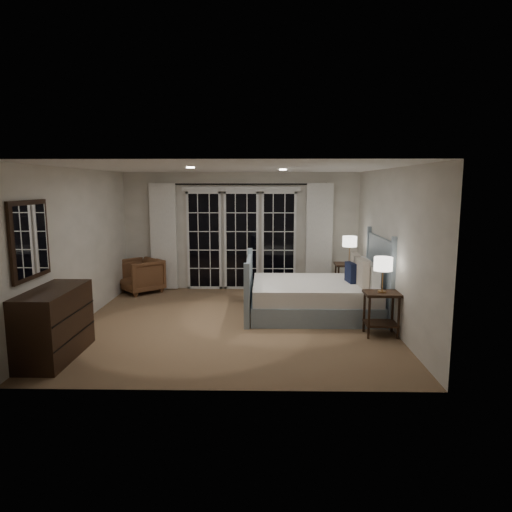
{
  "coord_description": "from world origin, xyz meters",
  "views": [
    {
      "loc": [
        0.49,
        -7.22,
        2.24
      ],
      "look_at": [
        0.35,
        0.37,
        1.05
      ],
      "focal_mm": 32.0,
      "sensor_mm": 36.0,
      "label": 1
    }
  ],
  "objects_px": {
    "nightstand_right": "(349,275)",
    "armchair": "(141,276)",
    "dresser": "(54,324)",
    "bed": "(317,295)",
    "lamp_left": "(383,264)",
    "nightstand_left": "(381,307)",
    "lamp_right": "(350,242)"
  },
  "relations": [
    {
      "from": "nightstand_right",
      "to": "nightstand_left",
      "type": "bearing_deg",
      "value": -87.99
    },
    {
      "from": "armchair",
      "to": "nightstand_left",
      "type": "bearing_deg",
      "value": 15.12
    },
    {
      "from": "nightstand_left",
      "to": "lamp_left",
      "type": "relative_size",
      "value": 1.26
    },
    {
      "from": "bed",
      "to": "lamp_left",
      "type": "xyz_separation_m",
      "value": [
        0.83,
        -1.11,
        0.74
      ]
    },
    {
      "from": "nightstand_left",
      "to": "armchair",
      "type": "height_order",
      "value": "armchair"
    },
    {
      "from": "bed",
      "to": "nightstand_left",
      "type": "height_order",
      "value": "bed"
    },
    {
      "from": "dresser",
      "to": "lamp_right",
      "type": "bearing_deg",
      "value": 36.25
    },
    {
      "from": "nightstand_right",
      "to": "armchair",
      "type": "height_order",
      "value": "armchair"
    },
    {
      "from": "lamp_right",
      "to": "nightstand_left",
      "type": "bearing_deg",
      "value": -87.99
    },
    {
      "from": "bed",
      "to": "dresser",
      "type": "distance_m",
      "value": 4.2
    },
    {
      "from": "nightstand_right",
      "to": "lamp_right",
      "type": "bearing_deg",
      "value": 14.04
    },
    {
      "from": "bed",
      "to": "lamp_left",
      "type": "bearing_deg",
      "value": -53.41
    },
    {
      "from": "bed",
      "to": "armchair",
      "type": "xyz_separation_m",
      "value": [
        -3.51,
        1.58,
        0.02
      ]
    },
    {
      "from": "lamp_right",
      "to": "bed",
      "type": "bearing_deg",
      "value": -123.38
    },
    {
      "from": "nightstand_right",
      "to": "dresser",
      "type": "xyz_separation_m",
      "value": [
        -4.39,
        -3.22,
        -0.01
      ]
    },
    {
      "from": "lamp_right",
      "to": "armchair",
      "type": "bearing_deg",
      "value": 174.06
    },
    {
      "from": "armchair",
      "to": "lamp_left",
      "type": "bearing_deg",
      "value": 15.12
    },
    {
      "from": "bed",
      "to": "lamp_left",
      "type": "relative_size",
      "value": 4.4
    },
    {
      "from": "dresser",
      "to": "bed",
      "type": "bearing_deg",
      "value": 29.78
    },
    {
      "from": "lamp_right",
      "to": "armchair",
      "type": "distance_m",
      "value": 4.36
    },
    {
      "from": "nightstand_right",
      "to": "dresser",
      "type": "relative_size",
      "value": 0.55
    },
    {
      "from": "lamp_left",
      "to": "armchair",
      "type": "height_order",
      "value": "lamp_left"
    },
    {
      "from": "armchair",
      "to": "nightstand_right",
      "type": "bearing_deg",
      "value": 41.01
    },
    {
      "from": "bed",
      "to": "nightstand_left",
      "type": "xyz_separation_m",
      "value": [
        0.83,
        -1.11,
        0.1
      ]
    },
    {
      "from": "nightstand_left",
      "to": "armchair",
      "type": "relative_size",
      "value": 0.85
    },
    {
      "from": "armchair",
      "to": "dresser",
      "type": "relative_size",
      "value": 0.6
    },
    {
      "from": "nightstand_right",
      "to": "armchair",
      "type": "distance_m",
      "value": 4.29
    },
    {
      "from": "nightstand_left",
      "to": "dresser",
      "type": "relative_size",
      "value": 0.51
    },
    {
      "from": "bed",
      "to": "armchair",
      "type": "bearing_deg",
      "value": 155.79
    },
    {
      "from": "dresser",
      "to": "nightstand_left",
      "type": "bearing_deg",
      "value": 12.24
    },
    {
      "from": "nightstand_left",
      "to": "nightstand_right",
      "type": "xyz_separation_m",
      "value": [
        -0.08,
        2.25,
        0.03
      ]
    },
    {
      "from": "lamp_right",
      "to": "armchair",
      "type": "xyz_separation_m",
      "value": [
        -4.26,
        0.44,
        -0.78
      ]
    }
  ]
}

